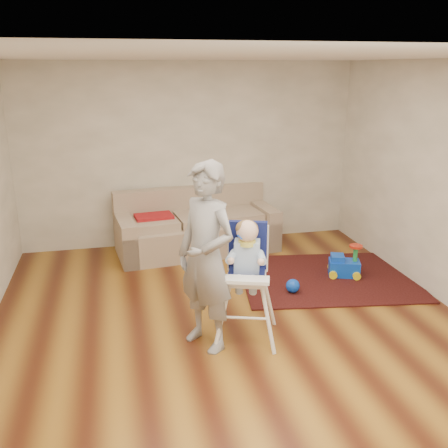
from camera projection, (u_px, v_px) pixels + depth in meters
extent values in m
plane|color=#481E0E|center=(232.00, 325.00, 5.27)|extent=(5.50, 5.50, 0.00)
cube|color=beige|center=(189.00, 155.00, 7.42)|extent=(5.00, 0.04, 2.70)
cube|color=white|center=(234.00, 56.00, 4.46)|extent=(5.00, 5.50, 0.04)
cube|color=#AA181D|center=(154.00, 216.00, 7.06)|extent=(0.56, 0.39, 0.04)
cube|color=black|center=(327.00, 278.00, 6.44)|extent=(2.40, 1.94, 0.02)
sphere|color=blue|center=(293.00, 286.00, 5.98)|extent=(0.17, 0.17, 0.17)
cylinder|color=blue|center=(243.00, 237.00, 4.59)|extent=(0.05, 0.12, 0.01)
imported|color=gray|center=(206.00, 258.00, 4.65)|extent=(0.73, 0.79, 1.82)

